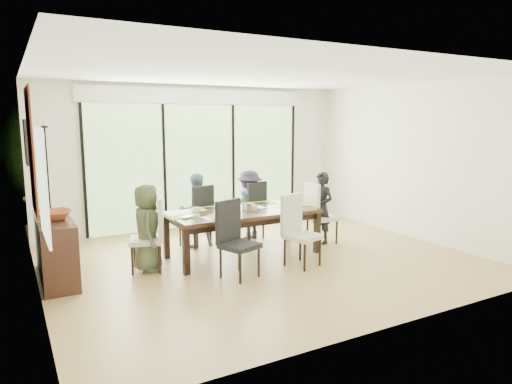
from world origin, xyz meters
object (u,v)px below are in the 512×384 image
sideboard (55,248)px  bowl (54,215)px  table_top (243,212)px  cup_a (196,210)px  chair_right_end (322,213)px  cup_c (284,202)px  chair_near_left (240,240)px  person_left_end (147,228)px  person_right_end (321,208)px  chair_far_left (195,215)px  chair_near_right (303,231)px  person_far_left (195,210)px  chair_far_right (249,210)px  person_far_right (249,205)px  cup_b (255,208)px  laptop (193,217)px  vase (244,206)px  chair_left_end (146,234)px

sideboard → bowl: size_ratio=3.36×
table_top → cup_a: cup_a is taller
chair_right_end → cup_c: bearing=86.8°
chair_right_end → chair_near_left: 2.18m
person_left_end → person_right_end: 2.96m
chair_far_left → chair_near_right: 1.96m
chair_far_left → cup_c: chair_far_left is taller
person_far_left → sideboard: (-2.18, -0.59, -0.19)m
cup_c → bowl: bowl is taller
chair_near_right → chair_far_right: bearing=70.8°
person_far_right → bowl: size_ratio=2.79×
chair_far_right → cup_b: (-0.40, -0.95, 0.23)m
chair_right_end → laptop: bearing=97.3°
chair_far_left → person_left_end: (-1.03, -0.85, 0.09)m
chair_near_right → sideboard: bearing=142.8°
chair_far_right → person_left_end: 2.20m
person_far_right → cup_c: 0.78m
table_top → person_left_end: (-1.48, 0.00, -0.07)m
person_far_left → cup_a: 0.74m
chair_near_left → chair_far_right: bearing=38.7°
chair_far_left → person_far_left: (0.00, -0.02, 0.09)m
person_right_end → chair_far_left: bearing=-125.8°
cup_a → sideboard: sideboard is taller
table_top → cup_a: (-0.70, 0.15, 0.07)m
vase → person_right_end: bearing=-2.0°
chair_right_end → bowl: size_ratio=2.38×
person_far_right → laptop: 1.68m
cup_c → chair_near_left: bearing=-143.3°
chair_near_right → person_right_end: size_ratio=0.85×
chair_far_right → bowl: chair_far_right is taller
person_far_left → laptop: person_far_left is taller
vase → cup_a: 0.76m
chair_far_left → person_left_end: person_left_end is taller
vase → chair_far_left: bearing=122.0°
chair_far_left → person_right_end: 2.11m
cup_b → cup_c: bearing=17.1°
person_far_right → cup_b: (-0.40, -0.93, 0.14)m
vase → laptop: (-0.90, -0.15, -0.04)m
person_far_left → sideboard: bearing=11.7°
chair_right_end → cup_a: size_ratio=8.87×
chair_right_end → cup_b: chair_right_end is taller
table_top → vase: vase is taller
chair_left_end → person_far_left: 1.34m
person_left_end → laptop: 0.65m
table_top → chair_near_right: (0.50, -0.87, -0.16)m
person_right_end → bowl: bearing=-104.1°
person_far_left → person_far_right: (1.00, 0.00, 0.00)m
person_far_right → sideboard: person_far_right is taller
cup_c → cup_a: bearing=178.1°
chair_near_left → sideboard: 2.40m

